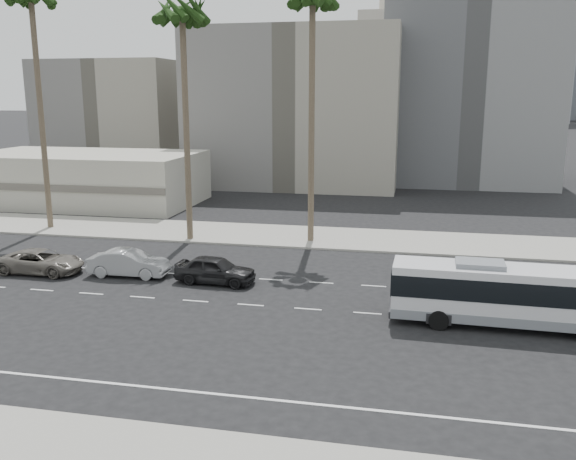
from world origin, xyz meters
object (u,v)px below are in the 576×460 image
(city_bus, at_px, (509,294))
(car_c, at_px, (41,261))
(car_b, at_px, (129,263))
(palm_far, at_px, (31,1))
(car_a, at_px, (215,270))
(palm_near, at_px, (313,4))
(palm_mid, at_px, (182,19))

(city_bus, distance_m, car_c, 26.74)
(car_b, bearing_deg, city_bus, -102.65)
(palm_far, bearing_deg, car_a, -32.24)
(palm_near, xyz_separation_m, palm_mid, (-8.88, -1.26, -0.93))
(car_a, bearing_deg, car_b, 90.81)
(city_bus, distance_m, palm_near, 24.00)
(city_bus, bearing_deg, car_c, 174.21)
(city_bus, distance_m, palm_far, 39.65)
(car_a, bearing_deg, palm_far, 61.65)
(car_c, distance_m, palm_near, 24.34)
(car_b, xyz_separation_m, palm_mid, (0.32, 9.34, 14.91))
(palm_near, bearing_deg, city_bus, -50.97)
(city_bus, height_order, car_a, city_bus)
(city_bus, height_order, car_b, city_bus)
(city_bus, bearing_deg, palm_near, 130.66)
(car_a, height_order, car_c, car_a)
(car_b, relative_size, palm_mid, 0.27)
(car_a, bearing_deg, palm_mid, 32.13)
(city_bus, xyz_separation_m, palm_mid, (-20.68, 13.30, 14.09))
(car_c, relative_size, palm_mid, 0.29)
(car_a, bearing_deg, city_bus, -99.39)
(city_bus, bearing_deg, palm_mid, 148.89)
(palm_near, bearing_deg, palm_far, 179.31)
(car_c, bearing_deg, car_b, -84.51)
(car_c, bearing_deg, car_a, -88.64)
(car_c, height_order, palm_far, palm_far)
(car_a, distance_m, palm_near, 19.57)
(city_bus, distance_m, car_b, 21.38)
(city_bus, relative_size, car_a, 2.31)
(city_bus, relative_size, car_b, 2.24)
(car_c, bearing_deg, palm_far, 30.76)
(car_a, height_order, car_b, car_a)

